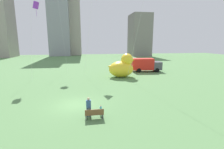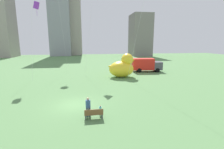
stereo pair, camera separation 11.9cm
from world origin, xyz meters
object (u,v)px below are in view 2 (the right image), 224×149
(person_child, at_px, (100,110))
(park_bench, at_px, (94,114))
(person_adult, at_px, (88,106))
(giant_inflatable_duck, at_px, (122,67))
(box_truck, at_px, (146,65))
(kite_purple, at_px, (36,6))

(person_child, bearing_deg, park_bench, -127.74)
(park_bench, height_order, person_adult, person_adult)
(giant_inflatable_duck, bearing_deg, box_truck, 36.57)
(person_child, distance_m, giant_inflatable_duck, 16.35)
(person_child, bearing_deg, kite_purple, 118.80)
(person_adult, bearing_deg, person_child, 9.10)
(park_bench, distance_m, person_child, 1.00)
(person_adult, distance_m, box_truck, 23.85)
(box_truck, xyz_separation_m, kite_purple, (-20.44, -3.96, 10.62))
(person_adult, relative_size, kite_purple, 0.13)
(person_adult, bearing_deg, kite_purple, 115.56)
(box_truck, bearing_deg, person_child, -120.09)
(person_child, bearing_deg, box_truck, 59.91)
(park_bench, distance_m, giant_inflatable_duck, 17.30)
(person_child, xyz_separation_m, giant_inflatable_duck, (5.35, 15.39, 1.36))
(person_child, relative_size, kite_purple, 0.07)
(giant_inflatable_duck, height_order, box_truck, giant_inflatable_duck)
(person_adult, height_order, giant_inflatable_duck, giant_inflatable_duck)
(park_bench, xyz_separation_m, person_child, (0.61, 0.79, -0.00))
(box_truck, bearing_deg, park_bench, -120.41)
(park_bench, relative_size, kite_purple, 0.12)
(kite_purple, bearing_deg, person_child, -61.20)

